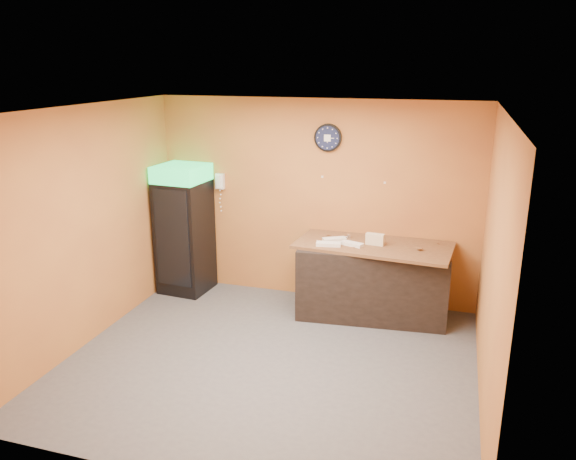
% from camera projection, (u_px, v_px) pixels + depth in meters
% --- Properties ---
extents(floor, '(4.50, 4.50, 0.00)m').
position_uv_depth(floor, '(270.00, 361.00, 6.35)').
color(floor, '#47474C').
rests_on(floor, ground).
extents(back_wall, '(4.50, 0.02, 2.80)m').
position_uv_depth(back_wall, '(315.00, 201.00, 7.78)').
color(back_wall, '#BC7735').
rests_on(back_wall, floor).
extents(left_wall, '(0.02, 4.00, 2.80)m').
position_uv_depth(left_wall, '(87.00, 227.00, 6.57)').
color(left_wall, '#BC7735').
rests_on(left_wall, floor).
extents(right_wall, '(0.02, 4.00, 2.80)m').
position_uv_depth(right_wall, '(493.00, 266.00, 5.32)').
color(right_wall, '#BC7735').
rests_on(right_wall, floor).
extents(ceiling, '(4.50, 4.00, 0.02)m').
position_uv_depth(ceiling, '(267.00, 110.00, 5.54)').
color(ceiling, white).
rests_on(ceiling, back_wall).
extents(beverage_cooler, '(0.70, 0.71, 1.87)m').
position_uv_depth(beverage_cooler, '(184.00, 231.00, 8.07)').
color(beverage_cooler, black).
rests_on(beverage_cooler, floor).
extents(prep_counter, '(1.98, 1.02, 0.95)m').
position_uv_depth(prep_counter, '(372.00, 281.00, 7.41)').
color(prep_counter, black).
rests_on(prep_counter, floor).
extents(wall_clock, '(0.37, 0.06, 0.37)m').
position_uv_depth(wall_clock, '(328.00, 138.00, 7.45)').
color(wall_clock, black).
rests_on(wall_clock, back_wall).
extents(wall_phone, '(0.12, 0.11, 0.22)m').
position_uv_depth(wall_phone, '(220.00, 181.00, 8.06)').
color(wall_phone, white).
rests_on(wall_phone, back_wall).
extents(butcher_paper, '(2.05, 1.11, 0.04)m').
position_uv_depth(butcher_paper, '(374.00, 245.00, 7.27)').
color(butcher_paper, brown).
rests_on(butcher_paper, prep_counter).
extents(sub_roll_stack, '(0.24, 0.11, 0.15)m').
position_uv_depth(sub_roll_stack, '(375.00, 239.00, 7.20)').
color(sub_roll_stack, beige).
rests_on(sub_roll_stack, butcher_paper).
extents(wrapped_sandwich_left, '(0.33, 0.17, 0.04)m').
position_uv_depth(wrapped_sandwich_left, '(329.00, 244.00, 7.18)').
color(wrapped_sandwich_left, silver).
rests_on(wrapped_sandwich_left, butcher_paper).
extents(wrapped_sandwich_mid, '(0.31, 0.20, 0.04)m').
position_uv_depth(wrapped_sandwich_mid, '(352.00, 244.00, 7.19)').
color(wrapped_sandwich_mid, silver).
rests_on(wrapped_sandwich_mid, butcher_paper).
extents(wrapped_sandwich_right, '(0.32, 0.25, 0.04)m').
position_uv_depth(wrapped_sandwich_right, '(334.00, 239.00, 7.37)').
color(wrapped_sandwich_right, silver).
rests_on(wrapped_sandwich_right, butcher_paper).
extents(kitchen_tool, '(0.06, 0.06, 0.06)m').
position_uv_depth(kitchen_tool, '(349.00, 236.00, 7.49)').
color(kitchen_tool, silver).
rests_on(kitchen_tool, butcher_paper).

